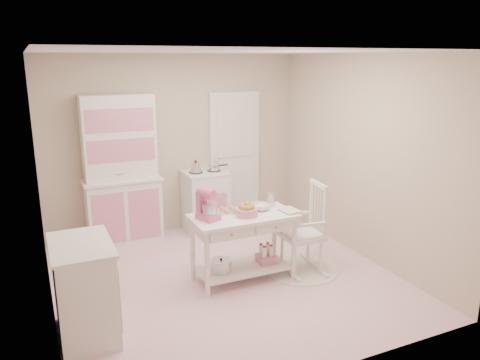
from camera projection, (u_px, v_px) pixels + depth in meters
name	position (u px, v px, depth m)	size (l,w,h in m)	color
room_shell	(225.00, 141.00, 5.12)	(3.84, 3.84, 2.62)	pink
door	(235.00, 158.00, 7.31)	(0.82, 0.05, 2.04)	white
hutch	(121.00, 171.00, 6.39)	(1.06, 0.50, 2.08)	white
stove	(206.00, 201.00, 6.98)	(0.62, 0.57, 0.92)	white
base_cabinet	(85.00, 290.00, 4.31)	(0.54, 0.84, 0.92)	white
lace_rug	(301.00, 269.00, 5.78)	(0.92, 0.92, 0.01)	white
rocking_chair	(302.00, 228.00, 5.64)	(0.48, 0.72, 1.10)	white
work_table	(243.00, 247.00, 5.43)	(1.20, 0.60, 0.80)	white
stand_mixer	(208.00, 205.00, 5.14)	(0.20, 0.28, 0.34)	#D3598C
cookie_tray	(225.00, 211.00, 5.43)	(0.34, 0.24, 0.02)	silver
bread_basket	(247.00, 212.00, 5.28)	(0.25, 0.25, 0.09)	pink
mixing_bowl	(260.00, 207.00, 5.50)	(0.23, 0.23, 0.07)	silver
metal_pitcher	(271.00, 199.00, 5.63)	(0.10, 0.10, 0.17)	silver
recipe_book	(283.00, 212.00, 5.40)	(0.19, 0.25, 0.02)	silver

